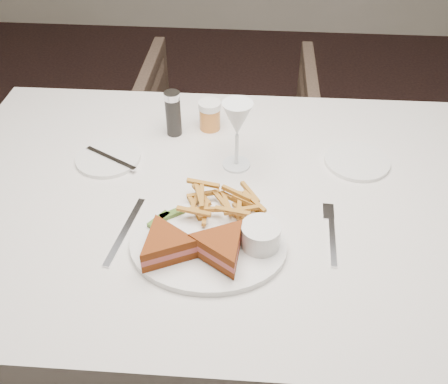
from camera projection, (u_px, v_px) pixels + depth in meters
name	position (u px, v px, depth m)	size (l,w,h in m)	color
ground	(334.00, 318.00, 1.78)	(5.00, 5.00, 0.00)	black
table	(225.00, 295.00, 1.39)	(1.36, 0.91, 0.75)	silver
chair_far	(227.00, 134.00, 2.04)	(0.68, 0.63, 0.70)	#49382C
table_setting	(216.00, 200.00, 1.08)	(0.78, 0.60, 0.18)	white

